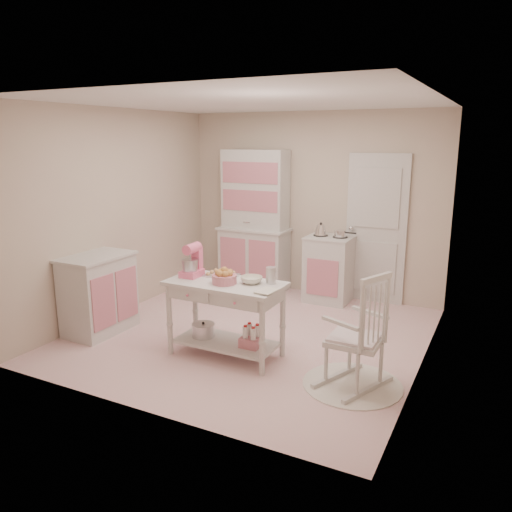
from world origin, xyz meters
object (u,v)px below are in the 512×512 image
(hutch, at_px, (254,221))
(rocking_chair, at_px, (355,329))
(work_table, at_px, (226,319))
(stand_mixer, at_px, (191,261))
(stove, at_px, (329,269))
(bread_basket, at_px, (224,279))
(base_cabinet, at_px, (99,294))

(hutch, relative_size, rocking_chair, 1.89)
(work_table, bearing_deg, stand_mixer, 177.27)
(stove, relative_size, bread_basket, 3.68)
(stove, distance_m, work_table, 2.26)
(hutch, height_order, base_cabinet, hutch)
(base_cabinet, bearing_deg, stove, 49.05)
(rocking_chair, bearing_deg, stove, 136.74)
(base_cabinet, height_order, work_table, base_cabinet)
(hutch, relative_size, bread_basket, 8.32)
(hutch, bearing_deg, stand_mixer, -79.47)
(rocking_chair, xyz_separation_m, work_table, (-1.38, 0.05, -0.15))
(work_table, relative_size, stand_mixer, 3.53)
(base_cabinet, relative_size, stand_mixer, 2.71)
(work_table, relative_size, bread_basket, 4.80)
(work_table, height_order, stand_mixer, stand_mixer)
(base_cabinet, distance_m, stand_mixer, 1.34)
(hutch, distance_m, work_table, 2.51)
(hutch, height_order, stand_mixer, hutch)
(stove, xyz_separation_m, bread_basket, (-0.34, -2.28, 0.39))
(hutch, bearing_deg, work_table, -69.78)
(base_cabinet, height_order, rocking_chair, rocking_chair)
(base_cabinet, relative_size, work_table, 0.77)
(rocking_chair, height_order, stand_mixer, stand_mixer)
(stand_mixer, bearing_deg, hutch, 99.42)
(rocking_chair, xyz_separation_m, bread_basket, (-1.36, -0.00, 0.30))
(base_cabinet, xyz_separation_m, rocking_chair, (3.04, 0.05, 0.09))
(rocking_chair, distance_m, work_table, 1.39)
(work_table, bearing_deg, hutch, 110.22)
(stand_mixer, bearing_deg, stove, 69.46)
(bread_basket, bearing_deg, rocking_chair, 0.13)
(stove, bearing_deg, hutch, 177.61)
(stove, bearing_deg, bread_basket, -98.48)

